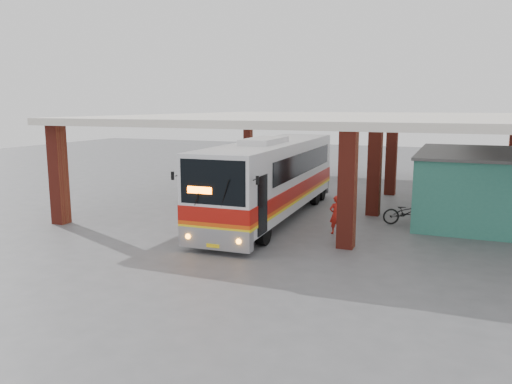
{
  "coord_description": "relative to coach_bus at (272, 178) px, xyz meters",
  "views": [
    {
      "loc": [
        6.7,
        -20.68,
        5.16
      ],
      "look_at": [
        -1.8,
        0.0,
        1.27
      ],
      "focal_mm": 35.0,
      "sensor_mm": 36.0,
      "label": 1
    }
  ],
  "objects": [
    {
      "name": "red_chair",
      "position": [
        6.37,
        4.79,
        -1.46
      ],
      "size": [
        0.54,
        0.54,
        0.89
      ],
      "rotation": [
        0.0,
        0.0,
        0.16
      ],
      "color": "red",
      "rests_on": "ground"
    },
    {
      "name": "pedestrian",
      "position": [
        3.44,
        -1.72,
        -1.08
      ],
      "size": [
        0.68,
        0.66,
        1.57
      ],
      "primitive_type": "imported",
      "rotation": [
        0.0,
        0.0,
        3.86
      ],
      "color": "red",
      "rests_on": "ground"
    },
    {
      "name": "brick_columns",
      "position": [
        2.69,
        4.43,
        0.3
      ],
      "size": [
        20.1,
        21.6,
        4.35
      ],
      "color": "maroon",
      "rests_on": "ground"
    },
    {
      "name": "shop_building",
      "position": [
        8.76,
        3.43,
        -0.31
      ],
      "size": [
        5.2,
        8.2,
        3.11
      ],
      "color": "#317C6A",
      "rests_on": "ground"
    },
    {
      "name": "motorcycle",
      "position": [
        5.96,
        1.01,
        -1.33
      ],
      "size": [
        2.2,
        1.39,
        1.09
      ],
      "primitive_type": "imported",
      "rotation": [
        0.0,
        0.0,
        1.92
      ],
      "color": "black",
      "rests_on": "ground"
    },
    {
      "name": "canopy_roof",
      "position": [
        1.76,
        5.93,
        2.63
      ],
      "size": [
        21.0,
        23.0,
        0.3
      ],
      "primitive_type": "cube",
      "color": "silver",
      "rests_on": "brick_columns"
    },
    {
      "name": "ground",
      "position": [
        1.26,
        -0.57,
        -1.87
      ],
      "size": [
        90.0,
        90.0,
        0.0
      ],
      "primitive_type": "plane",
      "color": "#515154",
      "rests_on": "ground"
    },
    {
      "name": "coach_bus",
      "position": [
        0.0,
        0.0,
        0.0
      ],
      "size": [
        3.2,
        13.03,
        3.77
      ],
      "rotation": [
        0.0,
        0.0,
        0.04
      ],
      "color": "silver",
      "rests_on": "ground"
    }
  ]
}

